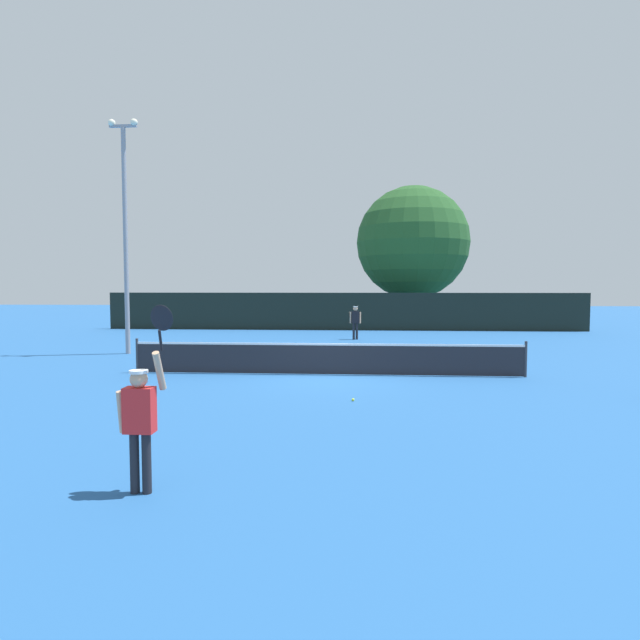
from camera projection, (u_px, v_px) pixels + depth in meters
name	position (u px, v px, depth m)	size (l,w,h in m)	color
ground_plane	(326.00, 375.00, 16.11)	(120.00, 120.00, 0.00)	#235693
tennis_net	(326.00, 358.00, 16.08)	(11.91, 0.08, 1.07)	#232328
perimeter_fence	(342.00, 311.00, 32.73)	(29.64, 0.12, 2.31)	black
player_serving	(141.00, 412.00, 6.82)	(0.67, 0.39, 2.45)	red
player_receiving	(355.00, 319.00, 26.86)	(0.57, 0.25, 1.68)	black
tennis_ball	(353.00, 400.00, 12.39)	(0.07, 0.07, 0.07)	#CCE033
light_pole	(125.00, 223.00, 20.89)	(1.18, 0.28, 9.22)	gray
large_tree	(413.00, 243.00, 37.11)	(7.84, 7.84, 9.70)	brown
parked_car_near	(244.00, 312.00, 40.50)	(1.97, 4.23, 1.69)	#B7B7BC
parked_car_mid	(310.00, 312.00, 40.11)	(2.36, 4.39, 1.69)	black
parked_car_far	(436.00, 312.00, 40.72)	(1.92, 4.20, 1.69)	black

